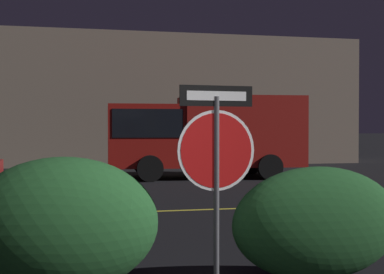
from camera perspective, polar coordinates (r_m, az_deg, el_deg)
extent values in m
cube|color=gold|center=(10.99, -7.14, -7.96)|extent=(39.94, 0.12, 0.01)
cylinder|color=#4C4C51|center=(5.70, 2.62, -5.98)|extent=(0.06, 0.06, 2.05)
cylinder|color=white|center=(5.67, 2.62, -1.45)|extent=(0.86, 0.08, 0.86)
cylinder|color=#B71414|center=(5.67, 2.62, -1.45)|extent=(0.80, 0.08, 0.80)
cube|color=black|center=(5.67, 2.63, 4.40)|extent=(0.81, 0.09, 0.22)
cube|color=white|center=(5.67, 2.63, 4.40)|extent=(0.66, 0.09, 0.10)
ellipsoid|color=#1E4C23|center=(5.75, -13.59, -9.13)|extent=(1.99, 1.01, 1.42)
ellipsoid|color=#1E4C23|center=(6.25, 13.27, -8.95)|extent=(2.00, 0.74, 1.28)
cube|color=maroon|center=(18.04, -5.01, 0.13)|extent=(2.61, 2.40, 2.07)
cube|color=black|center=(18.03, -5.01, 1.45)|extent=(2.36, 2.43, 0.91)
cube|color=maroon|center=(18.56, 5.13, 0.63)|extent=(4.19, 2.63, 2.38)
cylinder|color=black|center=(16.94, -4.50, -3.36)|extent=(0.85, 0.33, 0.84)
cylinder|color=black|center=(19.24, -5.05, -2.84)|extent=(0.85, 0.33, 0.84)
cylinder|color=black|center=(17.69, 8.31, -3.18)|extent=(0.85, 0.33, 0.84)
cylinder|color=black|center=(19.90, 6.31, -2.71)|extent=(0.85, 0.33, 0.84)
cube|color=#7A6B5B|center=(25.09, -13.75, 3.88)|extent=(27.87, 3.36, 5.94)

